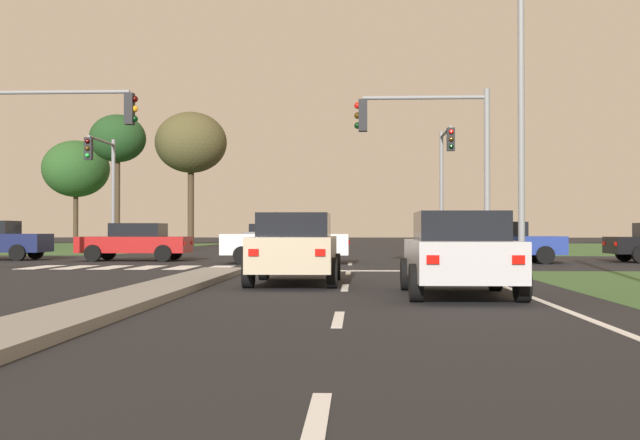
{
  "coord_description": "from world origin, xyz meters",
  "views": [
    {
      "loc": [
        3.76,
        -1.11,
        1.2
      ],
      "look_at": [
        2.49,
        26.57,
        1.54
      ],
      "focal_mm": 46.14,
      "sensor_mm": 36.0,
      "label": 1
    }
  ],
  "objects_px": {
    "traffic_signal_near_left": "(41,141)",
    "pedestrian_at_median": "(285,231)",
    "treeline_second": "(76,169)",
    "car_beige_fourth": "(295,248)",
    "treeline_third": "(118,139)",
    "car_silver_seventh": "(459,253)",
    "car_red_third": "(136,241)",
    "car_white_eighth": "(287,241)",
    "car_grey_second": "(263,236)",
    "street_lamp_second": "(519,75)",
    "car_blue_sixth": "(498,242)",
    "traffic_signal_far_left": "(104,174)",
    "treeline_fourth": "(191,143)",
    "traffic_signal_near_right": "(438,146)",
    "traffic_signal_far_right": "(445,169)"
  },
  "relations": [
    {
      "from": "car_beige_fourth",
      "to": "traffic_signal_far_right",
      "type": "distance_m",
      "value": 19.01
    },
    {
      "from": "traffic_signal_far_right",
      "to": "treeline_second",
      "type": "height_order",
      "value": "treeline_second"
    },
    {
      "from": "traffic_signal_far_left",
      "to": "treeline_second",
      "type": "relative_size",
      "value": 0.67
    },
    {
      "from": "car_grey_second",
      "to": "car_silver_seventh",
      "type": "distance_m",
      "value": 38.83
    },
    {
      "from": "traffic_signal_near_right",
      "to": "traffic_signal_far_right",
      "type": "bearing_deg",
      "value": 82.96
    },
    {
      "from": "street_lamp_second",
      "to": "car_silver_seventh",
      "type": "bearing_deg",
      "value": -106.83
    },
    {
      "from": "traffic_signal_far_left",
      "to": "traffic_signal_near_left",
      "type": "xyz_separation_m",
      "value": [
        1.73,
        -11.81,
        0.2
      ]
    },
    {
      "from": "car_grey_second",
      "to": "traffic_signal_near_right",
      "type": "relative_size",
      "value": 0.84
    },
    {
      "from": "treeline_second",
      "to": "pedestrian_at_median",
      "type": "bearing_deg",
      "value": -47.01
    },
    {
      "from": "car_beige_fourth",
      "to": "traffic_signal_far_left",
      "type": "distance_m",
      "value": 20.83
    },
    {
      "from": "car_red_third",
      "to": "street_lamp_second",
      "type": "bearing_deg",
      "value": -115.44
    },
    {
      "from": "traffic_signal_far_left",
      "to": "pedestrian_at_median",
      "type": "relative_size",
      "value": 3.27
    },
    {
      "from": "pedestrian_at_median",
      "to": "treeline_second",
      "type": "bearing_deg",
      "value": -122.42
    },
    {
      "from": "car_grey_second",
      "to": "car_silver_seventh",
      "type": "xyz_separation_m",
      "value": [
        7.97,
        -38.0,
        -0.03
      ]
    },
    {
      "from": "car_grey_second",
      "to": "car_blue_sixth",
      "type": "relative_size",
      "value": 0.99
    },
    {
      "from": "traffic_signal_near_left",
      "to": "pedestrian_at_median",
      "type": "distance_m",
      "value": 19.44
    },
    {
      "from": "car_silver_seventh",
      "to": "treeline_second",
      "type": "bearing_deg",
      "value": 116.54
    },
    {
      "from": "car_silver_seventh",
      "to": "treeline_second",
      "type": "relative_size",
      "value": 0.52
    },
    {
      "from": "car_beige_fourth",
      "to": "car_blue_sixth",
      "type": "xyz_separation_m",
      "value": [
        6.5,
        11.81,
        -0.03
      ]
    },
    {
      "from": "car_red_third",
      "to": "traffic_signal_far_left",
      "type": "distance_m",
      "value": 6.13
    },
    {
      "from": "car_grey_second",
      "to": "treeline_third",
      "type": "xyz_separation_m",
      "value": [
        -10.68,
        3.73,
        6.74
      ]
    },
    {
      "from": "car_beige_fourth",
      "to": "pedestrian_at_median",
      "type": "distance_m",
      "value": 24.7
    },
    {
      "from": "traffic_signal_near_left",
      "to": "treeline_fourth",
      "type": "xyz_separation_m",
      "value": [
        -2.35,
        34.03,
        3.56
      ]
    },
    {
      "from": "car_red_third",
      "to": "car_white_eighth",
      "type": "bearing_deg",
      "value": -111.26
    },
    {
      "from": "street_lamp_second",
      "to": "pedestrian_at_median",
      "type": "height_order",
      "value": "street_lamp_second"
    },
    {
      "from": "car_beige_fourth",
      "to": "treeline_fourth",
      "type": "xyz_separation_m",
      "value": [
        -10.59,
        40.28,
        6.66
      ]
    },
    {
      "from": "car_grey_second",
      "to": "street_lamp_second",
      "type": "relative_size",
      "value": 0.42
    },
    {
      "from": "pedestrian_at_median",
      "to": "treeline_second",
      "type": "xyz_separation_m",
      "value": [
        -17.78,
        19.07,
        4.73
      ]
    },
    {
      "from": "car_white_eighth",
      "to": "traffic_signal_near_right",
      "type": "height_order",
      "value": "traffic_signal_near_right"
    },
    {
      "from": "street_lamp_second",
      "to": "car_blue_sixth",
      "type": "bearing_deg",
      "value": 87.83
    },
    {
      "from": "street_lamp_second",
      "to": "traffic_signal_near_left",
      "type": "bearing_deg",
      "value": -177.24
    },
    {
      "from": "car_red_third",
      "to": "traffic_signal_far_right",
      "type": "distance_m",
      "value": 13.67
    },
    {
      "from": "car_silver_seventh",
      "to": "pedestrian_at_median",
      "type": "height_order",
      "value": "pedestrian_at_median"
    },
    {
      "from": "car_white_eighth",
      "to": "traffic_signal_near_right",
      "type": "bearing_deg",
      "value": -134.16
    },
    {
      "from": "car_beige_fourth",
      "to": "treeline_third",
      "type": "height_order",
      "value": "treeline_third"
    },
    {
      "from": "car_white_eighth",
      "to": "traffic_signal_far_left",
      "type": "distance_m",
      "value": 11.65
    },
    {
      "from": "car_beige_fourth",
      "to": "treeline_second",
      "type": "height_order",
      "value": "treeline_second"
    },
    {
      "from": "car_white_eighth",
      "to": "traffic_signal_near_left",
      "type": "bearing_deg",
      "value": 123.94
    },
    {
      "from": "traffic_signal_far_left",
      "to": "traffic_signal_near_left",
      "type": "distance_m",
      "value": 11.94
    },
    {
      "from": "street_lamp_second",
      "to": "treeline_third",
      "type": "relative_size",
      "value": 1.15
    },
    {
      "from": "treeline_third",
      "to": "treeline_second",
      "type": "bearing_deg",
      "value": 132.79
    },
    {
      "from": "car_beige_fourth",
      "to": "treeline_third",
      "type": "distance_m",
      "value": 42.04
    },
    {
      "from": "car_red_third",
      "to": "traffic_signal_near_right",
      "type": "distance_m",
      "value": 13.48
    },
    {
      "from": "car_silver_seventh",
      "to": "treeline_second",
      "type": "xyz_separation_m",
      "value": [
        -23.4,
        46.87,
        5.09
      ]
    },
    {
      "from": "car_red_third",
      "to": "traffic_signal_far_left",
      "type": "bearing_deg",
      "value": 30.23
    },
    {
      "from": "traffic_signal_near_right",
      "to": "treeline_third",
      "type": "distance_m",
      "value": 37.74
    },
    {
      "from": "car_grey_second",
      "to": "car_white_eighth",
      "type": "relative_size",
      "value": 0.99
    },
    {
      "from": "traffic_signal_far_right",
      "to": "traffic_signal_near_left",
      "type": "height_order",
      "value": "traffic_signal_far_right"
    },
    {
      "from": "car_grey_second",
      "to": "treeline_fourth",
      "type": "relative_size",
      "value": 0.46
    },
    {
      "from": "car_red_third",
      "to": "traffic_signal_near_left",
      "type": "bearing_deg",
      "value": 172.25
    }
  ]
}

